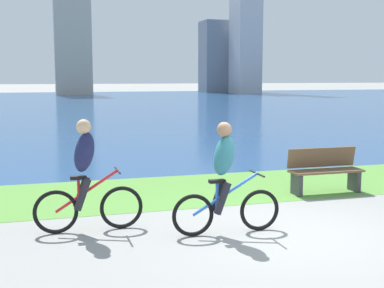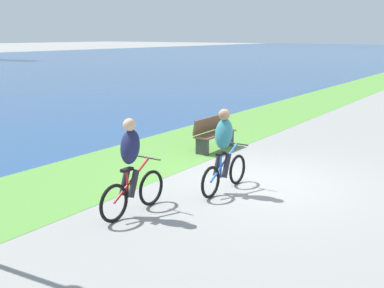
# 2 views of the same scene
# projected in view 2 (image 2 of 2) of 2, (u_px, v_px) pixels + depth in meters

# --- Properties ---
(ground_plane) EXTENTS (300.00, 300.00, 0.00)m
(ground_plane) POSITION_uv_depth(u_px,v_px,m) (259.00, 183.00, 9.99)
(ground_plane) COLOR gray
(grass_strip_bayside) EXTENTS (120.00, 3.00, 0.01)m
(grass_strip_bayside) POSITION_uv_depth(u_px,v_px,m) (138.00, 160.00, 11.84)
(grass_strip_bayside) COLOR #59933D
(grass_strip_bayside) RESTS_ON ground
(cyclist_lead) EXTENTS (1.68, 0.52, 1.67)m
(cyclist_lead) POSITION_uv_depth(u_px,v_px,m) (224.00, 151.00, 9.27)
(cyclist_lead) COLOR black
(cyclist_lead) RESTS_ON ground
(cyclist_trailing) EXTENTS (1.64, 0.52, 1.70)m
(cyclist_trailing) POSITION_uv_depth(u_px,v_px,m) (131.00, 168.00, 8.08)
(cyclist_trailing) COLOR black
(cyclist_trailing) RESTS_ON ground
(bench_near_path) EXTENTS (1.50, 0.47, 0.90)m
(bench_near_path) POSITION_uv_depth(u_px,v_px,m) (214.00, 133.00, 12.77)
(bench_near_path) COLOR brown
(bench_near_path) RESTS_ON ground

